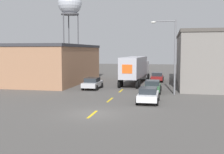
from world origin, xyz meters
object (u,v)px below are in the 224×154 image
parked_car_left_far (92,83)px  parked_car_right_mid (152,86)px  water_tower (70,4)px  parked_car_right_far (157,77)px  semi_truck (136,68)px  parked_car_right_near (148,95)px  street_lamp (172,51)px

parked_car_left_far → parked_car_right_mid: (7.65, -1.64, 0.00)m
parked_car_right_mid → water_tower: bearing=123.3°
parked_car_right_far → parked_car_left_far: same height
semi_truck → parked_car_left_far: size_ratio=3.21×
parked_car_left_far → parked_car_right_near: size_ratio=1.00×
parked_car_right_mid → street_lamp: size_ratio=0.51×
street_lamp → parked_car_left_far: bearing=165.9°
parked_car_left_far → parked_car_right_mid: 7.82m
parked_car_left_far → street_lamp: 10.86m
parked_car_right_far → parked_car_right_mid: same height
parked_car_right_mid → parked_car_right_far: bearing=90.0°
parked_car_left_far → street_lamp: size_ratio=0.51×
parked_car_right_far → water_tower: (-22.35, 21.99, 15.44)m
parked_car_right_far → parked_car_right_mid: size_ratio=1.00×
parked_car_right_far → water_tower: 34.95m
parked_car_right_near → street_lamp: (2.14, 5.57, 4.02)m
semi_truck → water_tower: bearing=130.2°
parked_car_left_far → water_tower: size_ratio=0.22×
water_tower → parked_car_right_mid: bearing=-56.7°
parked_car_right_near → parked_car_left_far: bearing=133.6°
parked_car_right_far → water_tower: water_tower is taller
parked_car_left_far → parked_car_right_near: bearing=-46.4°
semi_truck → parked_car_right_mid: bearing=-68.3°
parked_car_right_near → street_lamp: bearing=69.0°
parked_car_right_near → water_tower: 48.72m
parked_car_right_far → semi_truck: bearing=-132.8°
parked_car_right_mid → street_lamp: 4.63m
street_lamp → parked_car_right_far: bearing=99.4°
parked_car_right_near → parked_car_right_far: bearing=90.0°
parked_car_right_far → parked_car_right_near: 18.46m
semi_truck → parked_car_right_near: bearing=-76.0°
parked_car_right_far → parked_car_right_mid: 12.07m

